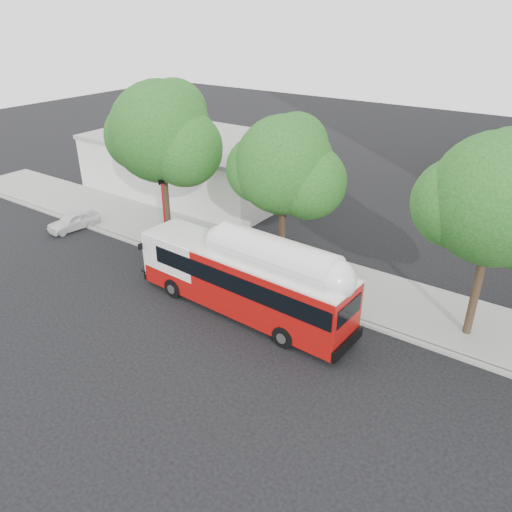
{
  "coord_description": "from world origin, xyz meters",
  "views": [
    {
      "loc": [
        11.79,
        -14.8,
        13.32
      ],
      "look_at": [
        -0.61,
        3.0,
        2.37
      ],
      "focal_mm": 35.0,
      "sensor_mm": 36.0,
      "label": 1
    }
  ],
  "objects": [
    {
      "name": "low_commercial_bldg",
      "position": [
        -14.0,
        14.0,
        2.15
      ],
      "size": [
        16.2,
        10.2,
        4.25
      ],
      "color": "silver",
      "rests_on": "ground"
    },
    {
      "name": "street_tree_right",
      "position": [
        9.44,
        5.86,
        6.26
      ],
      "size": [
        6.21,
        5.4,
        9.18
      ],
      "color": "#2D2116",
      "rests_on": "ground"
    },
    {
      "name": "ground",
      "position": [
        0.0,
        0.0,
        0.0
      ],
      "size": [
        120.0,
        120.0,
        0.0
      ],
      "primitive_type": "plane",
      "color": "black",
      "rests_on": "ground"
    },
    {
      "name": "curb_strip",
      "position": [
        0.0,
        3.9,
        0.07
      ],
      "size": [
        60.0,
        0.3,
        0.15
      ],
      "primitive_type": "cube",
      "color": "gray",
      "rests_on": "ground"
    },
    {
      "name": "red_curb_segment",
      "position": [
        -3.0,
        3.9,
        0.08
      ],
      "size": [
        10.0,
        0.32,
        0.16
      ],
      "primitive_type": "cube",
      "color": "maroon",
      "rests_on": "ground"
    },
    {
      "name": "street_tree_mid",
      "position": [
        -0.59,
        6.06,
        5.91
      ],
      "size": [
        5.75,
        5.0,
        8.62
      ],
      "color": "#2D2116",
      "rests_on": "ground"
    },
    {
      "name": "signal_pole",
      "position": [
        -7.86,
        4.13,
        2.36
      ],
      "size": [
        0.13,
        0.44,
        4.6
      ],
      "color": "red",
      "rests_on": "ground"
    },
    {
      "name": "street_tree_left",
      "position": [
        -8.53,
        5.56,
        6.6
      ],
      "size": [
        6.67,
        5.8,
        9.74
      ],
      "color": "#2D2116",
      "rests_on": "ground"
    },
    {
      "name": "parked_car",
      "position": [
        -15.49,
        3.24,
        0.58
      ],
      "size": [
        3.57,
        1.95,
        1.15
      ],
      "primitive_type": "imported",
      "rotation": [
        0.0,
        0.0,
        -0.18
      ],
      "color": "silver",
      "rests_on": "ground"
    },
    {
      "name": "transit_bus",
      "position": [
        -0.33,
        1.61,
        1.66
      ],
      "size": [
        12.11,
        3.02,
        3.55
      ],
      "rotation": [
        0.0,
        0.0,
        -0.05
      ],
      "color": "#9C0D0A",
      "rests_on": "ground"
    },
    {
      "name": "sidewalk",
      "position": [
        0.0,
        6.5,
        0.07
      ],
      "size": [
        60.0,
        5.0,
        0.15
      ],
      "primitive_type": "cube",
      "color": "gray",
      "rests_on": "ground"
    }
  ]
}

